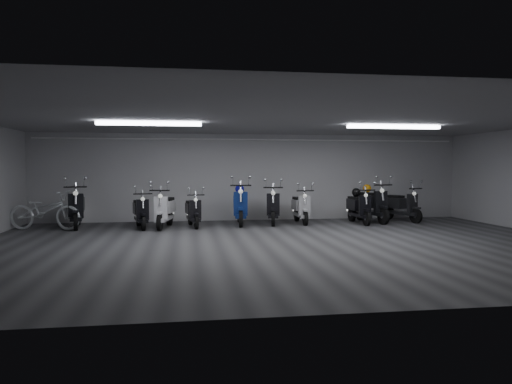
{
  "coord_description": "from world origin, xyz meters",
  "views": [
    {
      "loc": [
        -2.16,
        -10.27,
        1.73
      ],
      "look_at": [
        -0.28,
        2.5,
        1.05
      ],
      "focal_mm": 33.18,
      "sensor_mm": 36.0,
      "label": 1
    }
  ],
  "objects": [
    {
      "name": "floor",
      "position": [
        0.0,
        0.0,
        -0.01
      ],
      "size": [
        14.0,
        10.0,
        0.01
      ],
      "primitive_type": "cube",
      "color": "#333336",
      "rests_on": "ground"
    },
    {
      "name": "scooter_5",
      "position": [
        0.45,
        3.84,
        0.71
      ],
      "size": [
        0.96,
        1.98,
        1.41
      ],
      "primitive_type": null,
      "rotation": [
        0.0,
        0.0,
        -0.18
      ],
      "color": "black",
      "rests_on": "floor"
    },
    {
      "name": "helmet_2",
      "position": [
        3.53,
        4.08,
        1.05
      ],
      "size": [
        0.27,
        0.27,
        0.27
      ],
      "primitive_type": "sphere",
      "color": "orange",
      "rests_on": "scooter_8"
    },
    {
      "name": "helmet_1",
      "position": [
        3.06,
        3.76,
        0.95
      ],
      "size": [
        0.27,
        0.27,
        0.27
      ],
      "primitive_type": "sphere",
      "color": "black",
      "rests_on": "scooter_7"
    },
    {
      "name": "ceiling",
      "position": [
        0.0,
        0.0,
        2.8
      ],
      "size": [
        14.0,
        10.0,
        0.01
      ],
      "primitive_type": "cube",
      "color": "gray",
      "rests_on": "ground"
    },
    {
      "name": "fluor_strip_right",
      "position": [
        3.0,
        1.0,
        2.74
      ],
      "size": [
        2.4,
        0.18,
        0.08
      ],
      "primitive_type": "cube",
      "color": "white",
      "rests_on": "ceiling"
    },
    {
      "name": "scooter_8",
      "position": [
        3.58,
        3.8,
        0.74
      ],
      "size": [
        0.98,
        2.08,
        1.49
      ],
      "primitive_type": null,
      "rotation": [
        0.0,
        0.0,
        0.16
      ],
      "color": "black",
      "rests_on": "floor"
    },
    {
      "name": "scooter_2",
      "position": [
        -2.77,
        3.33,
        0.68
      ],
      "size": [
        0.93,
        1.91,
        1.36
      ],
      "primitive_type": null,
      "rotation": [
        0.0,
        0.0,
        -0.18
      ],
      "color": "silver",
      "rests_on": "floor"
    },
    {
      "name": "scooter_9",
      "position": [
        4.6,
        3.87,
        0.67
      ],
      "size": [
        1.19,
        1.88,
        1.33
      ],
      "primitive_type": null,
      "rotation": [
        0.0,
        0.0,
        0.36
      ],
      "color": "black",
      "rests_on": "floor"
    },
    {
      "name": "fluor_strip_left",
      "position": [
        -3.0,
        1.0,
        2.74
      ],
      "size": [
        2.4,
        0.18,
        0.08
      ],
      "primitive_type": "cube",
      "color": "white",
      "rests_on": "ceiling"
    },
    {
      "name": "conduit",
      "position": [
        0.0,
        4.92,
        2.62
      ],
      "size": [
        13.6,
        0.05,
        0.05
      ],
      "primitive_type": "cylinder",
      "rotation": [
        0.0,
        1.57,
        0.0
      ],
      "color": "white",
      "rests_on": "back_wall"
    },
    {
      "name": "scooter_1",
      "position": [
        -3.44,
        3.36,
        0.62
      ],
      "size": [
        0.9,
        1.76,
        1.25
      ],
      "primitive_type": null,
      "rotation": [
        0.0,
        0.0,
        0.21
      ],
      "color": "black",
      "rests_on": "floor"
    },
    {
      "name": "scooter_4",
      "position": [
        -0.57,
        3.81,
        0.75
      ],
      "size": [
        0.83,
        2.06,
        1.5
      ],
      "primitive_type": null,
      "rotation": [
        0.0,
        0.0,
        -0.08
      ],
      "color": "navy",
      "rests_on": "floor"
    },
    {
      "name": "scooter_6",
      "position": [
        1.32,
        3.84,
        0.64
      ],
      "size": [
        0.59,
        1.73,
        1.28
      ],
      "primitive_type": null,
      "rotation": [
        0.0,
        0.0,
        -0.01
      ],
      "color": "#B0B0B4",
      "rests_on": "floor"
    },
    {
      "name": "scooter_3",
      "position": [
        -1.97,
        3.44,
        0.59
      ],
      "size": [
        0.75,
        1.66,
        1.19
      ],
      "primitive_type": null,
      "rotation": [
        0.0,
        0.0,
        0.14
      ],
      "color": "black",
      "rests_on": "floor"
    },
    {
      "name": "scooter_0",
      "position": [
        -5.26,
        3.77,
        0.74
      ],
      "size": [
        0.98,
        2.07,
        1.48
      ],
      "primitive_type": null,
      "rotation": [
        0.0,
        0.0,
        0.17
      ],
      "color": "black",
      "rests_on": "floor"
    },
    {
      "name": "front_wall",
      "position": [
        0.0,
        -5.0,
        1.4
      ],
      "size": [
        14.0,
        0.01,
        2.8
      ],
      "primitive_type": "cube",
      "color": "#A9A9AC",
      "rests_on": "ground"
    },
    {
      "name": "back_wall",
      "position": [
        0.0,
        5.0,
        1.4
      ],
      "size": [
        14.0,
        0.01,
        2.8
      ],
      "primitive_type": "cube",
      "color": "#A9A9AC",
      "rests_on": "ground"
    },
    {
      "name": "scooter_7",
      "position": [
        3.06,
        3.51,
        0.66
      ],
      "size": [
        0.63,
        1.78,
        1.31
      ],
      "primitive_type": null,
      "rotation": [
        0.0,
        0.0,
        0.03
      ],
      "color": "black",
      "rests_on": "floor"
    },
    {
      "name": "helmet_0",
      "position": [
        -0.55,
        4.08,
        1.07
      ],
      "size": [
        0.27,
        0.27,
        0.27
      ],
      "primitive_type": "sphere",
      "color": "#0E0D98",
      "rests_on": "scooter_4"
    },
    {
      "name": "bicycle",
      "position": [
        -6.02,
        3.41,
        0.65
      ],
      "size": [
        2.12,
        1.17,
        1.3
      ],
      "primitive_type": "imported",
      "rotation": [
        0.0,
        0.0,
        1.33
      ],
      "color": "white",
      "rests_on": "floor"
    }
  ]
}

